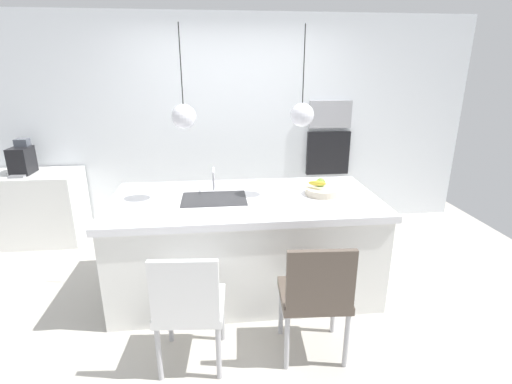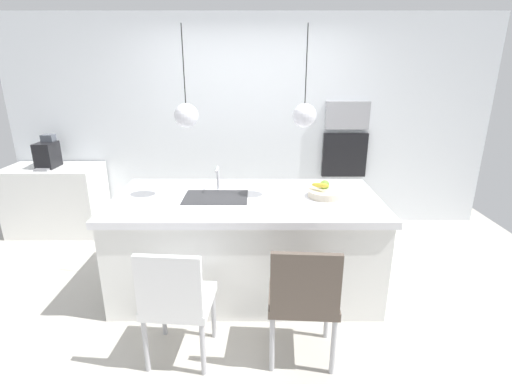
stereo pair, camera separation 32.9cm
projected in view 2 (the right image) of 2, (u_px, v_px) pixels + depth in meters
floor at (246, 286)px, 3.60m from camera, size 6.60×6.60×0.00m
back_wall at (248, 124)px, 4.75m from camera, size 6.00×0.10×2.60m
kitchen_island at (245, 243)px, 3.45m from camera, size 2.35×1.13×0.90m
sink_basin at (214, 198)px, 3.31m from camera, size 0.56×0.40×0.02m
faucet at (216, 175)px, 3.47m from camera, size 0.02×0.17×0.22m
fruit_bowl at (324, 192)px, 3.32m from camera, size 0.31×0.31×0.14m
side_counter at (55, 200)px, 4.67m from camera, size 1.10×0.60×0.84m
coffee_machine at (45, 154)px, 4.49m from camera, size 0.20×0.35×0.38m
microwave at (346, 115)px, 4.65m from camera, size 0.54×0.08×0.34m
oven at (343, 155)px, 4.81m from camera, size 0.56×0.08×0.56m
chair_near at (175, 299)px, 2.53m from camera, size 0.48×0.47×0.89m
chair_middle at (302, 296)px, 2.53m from camera, size 0.49×0.45×0.91m
pendant_light_left at (185, 115)px, 3.08m from camera, size 0.20×0.20×0.80m
pendant_light_right at (303, 115)px, 3.09m from camera, size 0.20×0.20×0.80m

